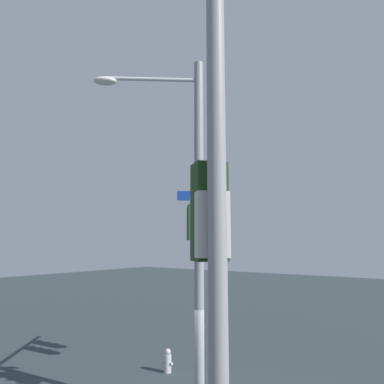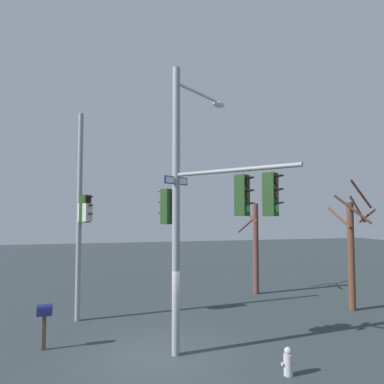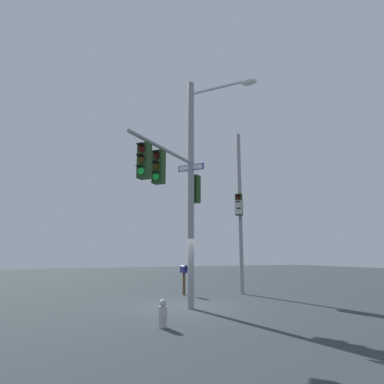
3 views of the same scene
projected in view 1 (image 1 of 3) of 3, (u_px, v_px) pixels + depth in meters
name	position (u px, v px, depth m)	size (l,w,h in m)	color
main_signal_pole_assembly	(192.00, 215.00, 9.69)	(3.02, 4.98, 8.83)	gray
secondary_pole_assembly	(214.00, 227.00, 3.83)	(0.66, 0.60, 8.32)	gray
fire_hydrant	(168.00, 361.00, 11.45)	(0.38, 0.24, 0.73)	#B2B2B7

